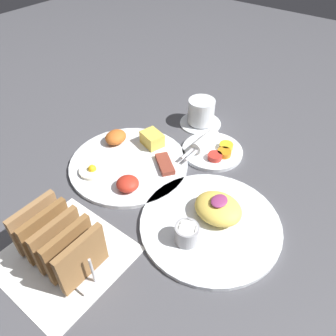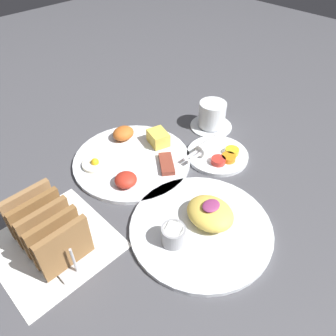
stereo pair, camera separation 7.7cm
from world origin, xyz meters
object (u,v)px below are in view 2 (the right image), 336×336
(plate_condiments, at_px, (216,152))
(plate_foreground, at_px, (201,224))
(plate_breakfast, at_px, (133,157))
(coffee_cup, at_px, (212,116))
(toast_rack, at_px, (48,229))

(plate_condiments, height_order, plate_foreground, plate_foreground)
(plate_breakfast, height_order, coffee_cup, coffee_cup)
(plate_breakfast, bearing_deg, plate_condiments, -39.72)
(plate_condiments, relative_size, plate_foreground, 0.59)
(plate_breakfast, height_order, plate_condiments, plate_breakfast)
(plate_breakfast, height_order, plate_foreground, plate_foreground)
(plate_foreground, xyz_separation_m, toast_rack, (-0.24, 0.18, 0.04))
(plate_condiments, xyz_separation_m, plate_foreground, (-0.21, -0.13, 0.00))
(plate_condiments, xyz_separation_m, toast_rack, (-0.44, 0.05, 0.04))
(coffee_cup, bearing_deg, toast_rack, -175.27)
(plate_foreground, bearing_deg, coffee_cup, 36.55)
(plate_foreground, relative_size, toast_rack, 1.63)
(plate_condiments, height_order, toast_rack, toast_rack)
(plate_condiments, xyz_separation_m, coffee_cup, (0.09, 0.09, 0.02))
(plate_foreground, bearing_deg, plate_condiments, 31.90)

